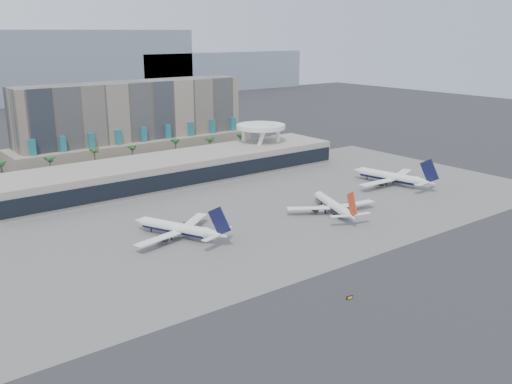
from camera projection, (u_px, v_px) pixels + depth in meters
ground at (345, 249)px, 186.91m from camera, size 900.00×900.00×0.00m
apron_pad at (246, 209)px, 228.95m from camera, size 260.00×130.00×0.06m
mountain_ridge at (16, 73)px, 554.32m from camera, size 680.00×60.00×70.00m
hotel at (134, 127)px, 321.50m from camera, size 140.00×30.00×42.00m
terminal at (177, 168)px, 269.10m from camera, size 170.00×32.50×14.50m
saucer_structure at (261, 129)px, 302.69m from camera, size 26.00×26.00×21.89m
palm_row at (155, 146)px, 298.98m from camera, size 157.80×2.80×13.10m
airliner_left at (178, 228)px, 196.13m from camera, size 36.15×37.21×13.79m
airliner_centre at (333, 205)px, 222.73m from camera, size 35.38×36.55×13.20m
airliner_right at (392, 177)px, 263.94m from camera, size 41.61×43.20×15.03m
service_vehicle_a at (178, 232)px, 198.57m from camera, size 5.66×4.00×2.51m
service_vehicle_b at (325, 208)px, 227.17m from camera, size 4.00×2.52×1.96m
taxiway_sign at (350, 297)px, 151.86m from camera, size 2.03×0.56×0.91m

